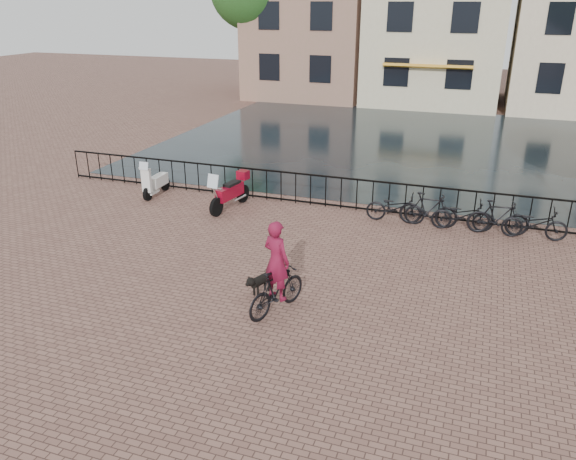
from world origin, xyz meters
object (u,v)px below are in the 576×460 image
(dog, at_px, (261,282))
(scooter, at_px, (156,176))
(cyclist, at_px, (277,273))
(motorcycle, at_px, (230,188))

(dog, distance_m, scooter, 7.82)
(cyclist, relative_size, scooter, 1.64)
(cyclist, distance_m, dog, 1.09)
(cyclist, xyz_separation_m, dog, (-0.61, 0.64, -0.64))
(motorcycle, distance_m, scooter, 2.92)
(cyclist, height_order, dog, cyclist)
(cyclist, xyz_separation_m, scooter, (-6.47, 5.79, -0.24))
(cyclist, height_order, motorcycle, cyclist)
(cyclist, relative_size, motorcycle, 1.22)
(dog, height_order, motorcycle, motorcycle)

